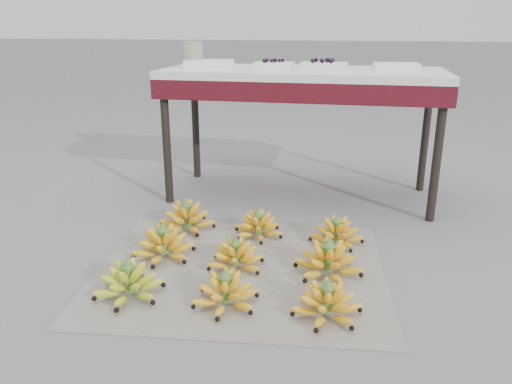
% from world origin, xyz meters
% --- Properties ---
extents(ground, '(60.00, 60.00, 0.00)m').
position_xyz_m(ground, '(0.00, 0.00, 0.00)').
color(ground, slate).
rests_on(ground, ground).
extents(newspaper_mat, '(1.35, 1.17, 0.01)m').
position_xyz_m(newspaper_mat, '(-0.11, -0.00, 0.00)').
color(newspaper_mat, beige).
rests_on(newspaper_mat, ground).
extents(bunch_front_left, '(0.34, 0.34, 0.17)m').
position_xyz_m(bunch_front_left, '(-0.49, -0.31, 0.06)').
color(bunch_front_left, '#91B422').
rests_on(bunch_front_left, newspaper_mat).
extents(bunch_front_center, '(0.32, 0.32, 0.16)m').
position_xyz_m(bunch_front_center, '(-0.10, -0.30, 0.06)').
color(bunch_front_center, yellow).
rests_on(bunch_front_center, newspaper_mat).
extents(bunch_front_right, '(0.30, 0.30, 0.16)m').
position_xyz_m(bunch_front_right, '(0.28, -0.30, 0.06)').
color(bunch_front_right, yellow).
rests_on(bunch_front_right, newspaper_mat).
extents(bunch_mid_left, '(0.33, 0.33, 0.17)m').
position_xyz_m(bunch_mid_left, '(-0.48, 0.04, 0.06)').
color(bunch_mid_left, yellow).
rests_on(bunch_mid_left, newspaper_mat).
extents(bunch_mid_center, '(0.30, 0.30, 0.15)m').
position_xyz_m(bunch_mid_center, '(-0.13, 0.00, 0.06)').
color(bunch_mid_center, yellow).
rests_on(bunch_mid_center, newspaper_mat).
extents(bunch_mid_right, '(0.37, 0.37, 0.18)m').
position_xyz_m(bunch_mid_right, '(0.27, 0.03, 0.07)').
color(bunch_mid_right, yellow).
rests_on(bunch_mid_right, newspaper_mat).
extents(bunch_back_left, '(0.30, 0.30, 0.17)m').
position_xyz_m(bunch_back_left, '(-0.49, 0.38, 0.07)').
color(bunch_back_left, yellow).
rests_on(bunch_back_left, newspaper_mat).
extents(bunch_back_center, '(0.31, 0.31, 0.15)m').
position_xyz_m(bunch_back_center, '(-0.11, 0.36, 0.06)').
color(bunch_back_center, yellow).
rests_on(bunch_back_center, newspaper_mat).
extents(bunch_back_right, '(0.32, 0.32, 0.16)m').
position_xyz_m(bunch_back_right, '(0.28, 0.35, 0.06)').
color(bunch_back_right, yellow).
rests_on(bunch_back_right, newspaper_mat).
extents(vendor_table, '(1.62, 0.65, 0.78)m').
position_xyz_m(vendor_table, '(0.02, 1.04, 0.69)').
color(vendor_table, black).
rests_on(vendor_table, ground).
extents(tray_far_left, '(0.30, 0.24, 0.04)m').
position_xyz_m(tray_far_left, '(-0.54, 1.02, 0.80)').
color(tray_far_left, white).
rests_on(tray_far_left, vendor_table).
extents(tray_left, '(0.22, 0.16, 0.06)m').
position_xyz_m(tray_left, '(-0.15, 1.04, 0.80)').
color(tray_left, white).
rests_on(tray_left, vendor_table).
extents(tray_right, '(0.26, 0.20, 0.06)m').
position_xyz_m(tray_right, '(0.14, 1.01, 0.80)').
color(tray_right, white).
rests_on(tray_right, vendor_table).
extents(tray_far_right, '(0.26, 0.19, 0.04)m').
position_xyz_m(tray_far_right, '(0.54, 1.07, 0.80)').
color(tray_far_right, white).
rests_on(tray_far_right, vendor_table).
extents(glass_jar, '(0.13, 0.13, 0.15)m').
position_xyz_m(glass_jar, '(-0.65, 1.06, 0.85)').
color(glass_jar, beige).
rests_on(glass_jar, vendor_table).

